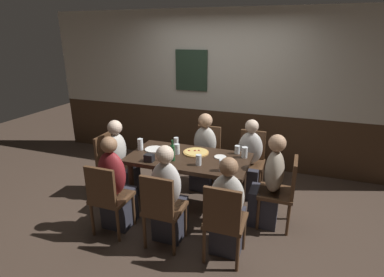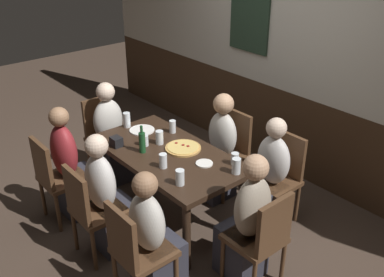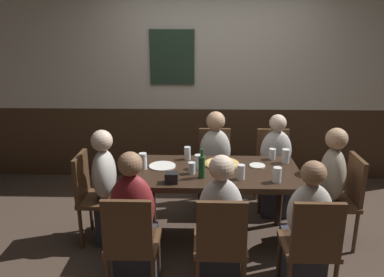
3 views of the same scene
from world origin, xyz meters
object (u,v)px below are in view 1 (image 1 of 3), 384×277
pint_glass_amber (176,143)px  tumbler_short (245,153)px  tumbler_water (169,153)px  beer_glass_half (199,160)px  chair_left_near (108,196)px  beer_bottle_green (172,152)px  person_head_east (269,187)px  pint_glass_pale (177,150)px  pizza (196,152)px  condiment_caddy (149,158)px  chair_mid_near (162,207)px  person_mid_far (204,157)px  person_right_far (249,164)px  chair_head_east (283,189)px  person_head_west (121,165)px  person_left_near (116,190)px  chair_head_west (111,162)px  highball_clear (222,166)px  dining_table (189,163)px  chair_right_far (251,158)px  chair_mid_far (207,152)px  pint_glass_stout (140,145)px  plate_white_large (154,149)px  chair_right_near (224,219)px  person_right_near (228,213)px  person_mid_near (168,200)px  beer_glass_tall (237,150)px

pint_glass_amber → tumbler_short: (0.96, -0.07, 0.00)m
tumbler_water → beer_glass_half: beer_glass_half is taller
chair_left_near → beer_bottle_green: beer_bottle_green is taller
person_head_east → pint_glass_pale: person_head_east is taller
pizza → condiment_caddy: condiment_caddy is taller
chair_mid_near → chair_left_near: same height
chair_mid_near → person_mid_far: person_mid_far is taller
person_right_far → person_mid_far: size_ratio=0.98×
chair_head_east → person_head_west: bearing=180.0°
person_left_near → pizza: bearing=48.1°
chair_head_west → person_left_near: bearing=-52.3°
tumbler_water → highball_clear: bearing=-13.2°
person_mid_far → beer_glass_half: size_ratio=8.68×
chair_left_near → tumbler_short: 1.72m
dining_table → chair_head_west: size_ratio=1.73×
chair_head_east → chair_right_far: size_ratio=1.00×
dining_table → chair_head_east: size_ratio=1.73×
chair_mid_far → chair_head_west: 1.43m
dining_table → tumbler_water: size_ratio=14.34×
dining_table → person_head_east: person_head_east is taller
person_left_near → pint_glass_pale: 0.91m
dining_table → pint_glass_stout: (-0.69, 0.01, 0.16)m
beer_bottle_green → pizza: bearing=58.8°
chair_left_near → person_left_near: person_left_near is taller
chair_head_west → tumbler_water: (0.94, -0.08, 0.29)m
tumbler_short → beer_glass_half: (-0.47, -0.41, 0.00)m
tumbler_water → plate_white_large: tumbler_water is taller
person_left_near → chair_right_near: bearing=-6.9°
chair_mid_near → chair_right_far: same height
chair_right_near → pint_glass_stout: 1.62m
highball_clear → beer_glass_half: highball_clear is taller
chair_head_west → person_right_near: bearing=-19.5°
person_mid_near → beer_glass_half: bearing=66.6°
chair_mid_far → person_right_near: (0.67, -1.47, -0.03)m
beer_glass_half → person_mid_far: bearing=103.1°
person_right_far → tumbler_water: size_ratio=10.41×
chair_mid_near → person_mid_far: size_ratio=0.78×
person_right_near → chair_mid_far: bearing=114.5°
dining_table → chair_right_near: chair_right_near is taller
chair_head_east → pint_glass_pale: bearing=178.1°
pint_glass_amber → plate_white_large: size_ratio=0.51×
chair_right_near → chair_left_near: (-1.34, 0.00, 0.00)m
chair_mid_far → person_head_west: bearing=-141.1°
person_right_near → highball_clear: person_right_near is taller
chair_head_west → person_mid_near: (1.18, -0.65, -0.02)m
person_right_near → beer_glass_tall: bearing=96.7°
chair_head_east → beer_glass_tall: size_ratio=8.15×
person_head_east → condiment_caddy: bearing=-168.3°
chair_mid_near → pint_glass_stout: (-0.69, 0.83, 0.31)m
person_mid_near → pint_glass_pale: bearing=104.2°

